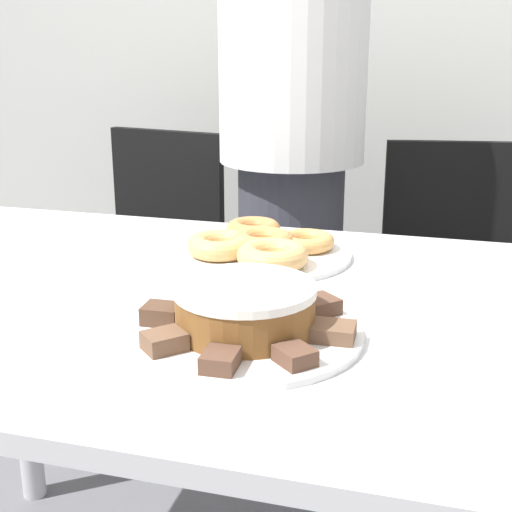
{
  "coord_description": "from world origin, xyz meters",
  "views": [
    {
      "loc": [
        0.34,
        -1.02,
        1.17
      ],
      "look_at": [
        0.04,
        0.04,
        0.83
      ],
      "focal_mm": 50.0,
      "sensor_mm": 36.0,
      "label": 1
    }
  ],
  "objects_px": {
    "office_chair_right": "(454,316)",
    "plate_cake": "(245,334)",
    "person_standing": "(292,143)",
    "office_chair_left": "(146,286)",
    "frosted_cake": "(245,308)",
    "plate_donuts": "(264,254)"
  },
  "relations": [
    {
      "from": "person_standing",
      "to": "plate_cake",
      "type": "relative_size",
      "value": 5.18
    },
    {
      "from": "plate_cake",
      "to": "office_chair_left",
      "type": "bearing_deg",
      "value": 121.31
    },
    {
      "from": "office_chair_left",
      "to": "office_chair_right",
      "type": "bearing_deg",
      "value": 10.0
    },
    {
      "from": "office_chair_right",
      "to": "plate_cake",
      "type": "bearing_deg",
      "value": -115.37
    },
    {
      "from": "plate_donuts",
      "to": "frosted_cake",
      "type": "distance_m",
      "value": 0.38
    },
    {
      "from": "office_chair_left",
      "to": "frosted_cake",
      "type": "height_order",
      "value": "office_chair_left"
    },
    {
      "from": "person_standing",
      "to": "frosted_cake",
      "type": "xyz_separation_m",
      "value": [
        0.17,
        -1.04,
        -0.07
      ]
    },
    {
      "from": "person_standing",
      "to": "plate_cake",
      "type": "xyz_separation_m",
      "value": [
        0.17,
        -1.04,
        -0.11
      ]
    },
    {
      "from": "person_standing",
      "to": "office_chair_left",
      "type": "xyz_separation_m",
      "value": [
        -0.47,
        0.02,
        -0.47
      ]
    },
    {
      "from": "frosted_cake",
      "to": "plate_cake",
      "type": "bearing_deg",
      "value": 0.0
    },
    {
      "from": "office_chair_left",
      "to": "person_standing",
      "type": "bearing_deg",
      "value": 7.91
    },
    {
      "from": "office_chair_right",
      "to": "office_chair_left",
      "type": "bearing_deg",
      "value": 170.12
    },
    {
      "from": "office_chair_left",
      "to": "plate_donuts",
      "type": "bearing_deg",
      "value": -40.35
    },
    {
      "from": "person_standing",
      "to": "office_chair_right",
      "type": "bearing_deg",
      "value": 2.09
    },
    {
      "from": "office_chair_left",
      "to": "frosted_cake",
      "type": "xyz_separation_m",
      "value": [
        0.64,
        -1.06,
        0.39
      ]
    },
    {
      "from": "office_chair_right",
      "to": "person_standing",
      "type": "bearing_deg",
      "value": 172.21
    },
    {
      "from": "person_standing",
      "to": "office_chair_left",
      "type": "distance_m",
      "value": 0.66
    },
    {
      "from": "office_chair_left",
      "to": "plate_cake",
      "type": "distance_m",
      "value": 1.29
    },
    {
      "from": "office_chair_left",
      "to": "office_chair_right",
      "type": "xyz_separation_m",
      "value": [
        0.93,
        0.0,
        0.0
      ]
    },
    {
      "from": "frosted_cake",
      "to": "plate_donuts",
      "type": "bearing_deg",
      "value": 101.18
    },
    {
      "from": "plate_cake",
      "to": "plate_donuts",
      "type": "relative_size",
      "value": 0.98
    },
    {
      "from": "office_chair_right",
      "to": "frosted_cake",
      "type": "height_order",
      "value": "office_chair_right"
    }
  ]
}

